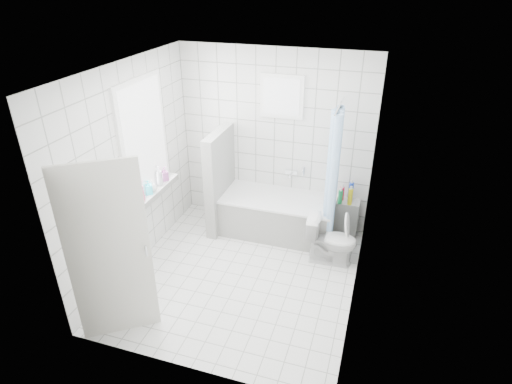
% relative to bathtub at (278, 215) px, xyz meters
% --- Properties ---
extents(ground, '(3.00, 3.00, 0.00)m').
position_rel_bathtub_xyz_m(ground, '(-0.18, -1.12, -0.29)').
color(ground, white).
rests_on(ground, ground).
extents(ceiling, '(3.00, 3.00, 0.00)m').
position_rel_bathtub_xyz_m(ceiling, '(-0.18, -1.12, 2.31)').
color(ceiling, white).
rests_on(ceiling, ground).
extents(wall_back, '(2.80, 0.02, 2.60)m').
position_rel_bathtub_xyz_m(wall_back, '(-0.18, 0.38, 1.01)').
color(wall_back, white).
rests_on(wall_back, ground).
extents(wall_front, '(2.80, 0.02, 2.60)m').
position_rel_bathtub_xyz_m(wall_front, '(-0.18, -2.62, 1.01)').
color(wall_front, white).
rests_on(wall_front, ground).
extents(wall_left, '(0.02, 3.00, 2.60)m').
position_rel_bathtub_xyz_m(wall_left, '(-1.58, -1.12, 1.01)').
color(wall_left, white).
rests_on(wall_left, ground).
extents(wall_right, '(0.02, 3.00, 2.60)m').
position_rel_bathtub_xyz_m(wall_right, '(1.22, -1.12, 1.01)').
color(wall_right, white).
rests_on(wall_right, ground).
extents(window_left, '(0.01, 0.90, 1.40)m').
position_rel_bathtub_xyz_m(window_left, '(-1.53, -0.82, 1.31)').
color(window_left, white).
rests_on(window_left, wall_left).
extents(window_back, '(0.50, 0.01, 0.50)m').
position_rel_bathtub_xyz_m(window_back, '(-0.08, 0.33, 1.66)').
color(window_back, white).
rests_on(window_back, wall_back).
extents(window_sill, '(0.18, 1.02, 0.08)m').
position_rel_bathtub_xyz_m(window_sill, '(-1.49, -0.82, 0.57)').
color(window_sill, white).
rests_on(window_sill, wall_left).
extents(door, '(0.68, 0.49, 2.00)m').
position_rel_bathtub_xyz_m(door, '(-1.10, -2.37, 0.71)').
color(door, silver).
rests_on(door, ground).
extents(bathtub, '(1.61, 0.77, 0.58)m').
position_rel_bathtub_xyz_m(bathtub, '(0.00, 0.00, 0.00)').
color(bathtub, white).
rests_on(bathtub, ground).
extents(partition_wall, '(0.15, 0.85, 1.50)m').
position_rel_bathtub_xyz_m(partition_wall, '(-0.87, -0.05, 0.46)').
color(partition_wall, white).
rests_on(partition_wall, ground).
extents(tiled_ledge, '(0.40, 0.24, 0.55)m').
position_rel_bathtub_xyz_m(tiled_ledge, '(0.93, 0.25, -0.02)').
color(tiled_ledge, white).
rests_on(tiled_ledge, ground).
extents(toilet, '(0.67, 0.40, 0.67)m').
position_rel_bathtub_xyz_m(toilet, '(0.85, -0.47, 0.04)').
color(toilet, white).
rests_on(toilet, ground).
extents(curtain_rod, '(0.02, 0.80, 0.02)m').
position_rel_bathtub_xyz_m(curtain_rod, '(0.75, -0.02, 1.71)').
color(curtain_rod, silver).
rests_on(curtain_rod, wall_back).
extents(shower_curtain, '(0.14, 0.48, 1.78)m').
position_rel_bathtub_xyz_m(shower_curtain, '(0.75, -0.16, 0.81)').
color(shower_curtain, '#4F99E8').
rests_on(shower_curtain, curtain_rod).
extents(tub_faucet, '(0.18, 0.06, 0.06)m').
position_rel_bathtub_xyz_m(tub_faucet, '(0.10, 0.33, 0.56)').
color(tub_faucet, silver).
rests_on(tub_faucet, wall_back).
extents(sill_bottles, '(0.17, 0.75, 0.29)m').
position_rel_bathtub_xyz_m(sill_bottles, '(-1.48, -0.89, 0.73)').
color(sill_bottles, '#36E4F4').
rests_on(sill_bottles, window_sill).
extents(ledge_bottles, '(0.20, 0.20, 0.28)m').
position_rel_bathtub_xyz_m(ledge_bottles, '(0.93, 0.23, 0.38)').
color(ledge_bottles, blue).
rests_on(ledge_bottles, tiled_ledge).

